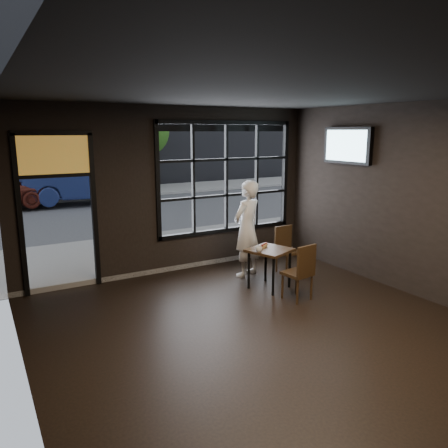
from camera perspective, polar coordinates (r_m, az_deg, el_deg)
floor at (r=6.01m, az=7.44°, el=-15.17°), size 6.00×7.00×0.02m
ceiling at (r=5.37m, az=8.41°, el=17.06°), size 6.00×7.00×0.02m
wall_left at (r=4.37m, az=-25.06°, el=-4.07°), size 0.04×7.00×3.20m
wall_right at (r=7.66m, az=25.96°, el=2.34°), size 0.04×7.00×3.20m
window_frame at (r=8.98m, az=0.29°, el=6.10°), size 3.06×0.12×2.28m
stained_transom at (r=7.82m, az=-21.35°, el=8.45°), size 1.20×0.06×0.70m
street_asphalt at (r=28.54m, az=-23.27°, el=5.53°), size 60.00×41.00×0.04m
building_across at (r=27.83m, az=-24.37°, el=20.89°), size 28.00×12.00×15.00m
cafe_table at (r=7.77m, az=5.94°, el=-5.78°), size 0.85×0.85×0.72m
chair_near at (r=7.30m, az=9.56°, el=-6.13°), size 0.46×0.46×0.95m
chair_window at (r=8.61m, az=8.42°, el=-3.41°), size 0.39×0.39×0.91m
man at (r=8.26m, az=3.01°, el=-0.63°), size 0.78×0.65×1.84m
hotdog at (r=7.77m, az=5.26°, el=-2.80°), size 0.21×0.17×0.06m
cup at (r=7.45m, az=4.55°, el=-3.30°), size 0.17×0.17×0.10m
tv at (r=8.73m, az=15.82°, el=9.84°), size 0.13×1.17×0.69m
navy_car at (r=17.36m, az=-17.47°, el=5.34°), size 4.83×2.07×1.55m
tree_right at (r=20.81m, az=-10.31°, el=11.79°), size 2.26×2.26×3.85m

